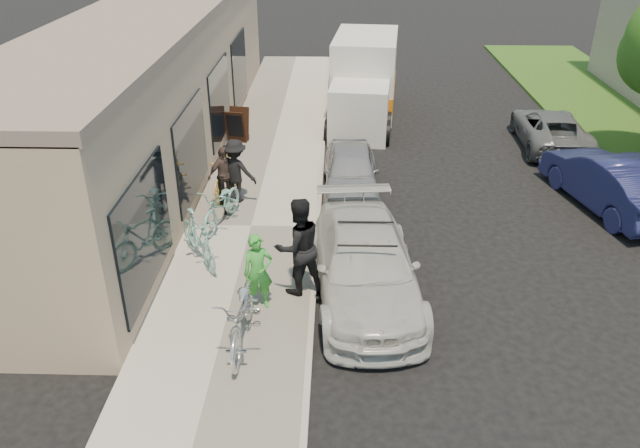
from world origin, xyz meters
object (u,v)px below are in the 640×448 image
object	(u,v)px
woman_rider	(258,272)
cruiser_bike_b	(222,205)
cruiser_bike_a	(198,238)
bystander_b	(224,175)
bike_rack	(222,192)
bystander_a	(236,171)
far_car_blue	(610,181)
tandem_bike	(243,315)
cruiser_bike_c	(226,176)
sedan_silver	(351,171)
sandwich_board	(237,125)
far_car_gray	(551,129)
moving_truck	(364,83)
man_standing	(298,246)
sedan_white	(365,265)

from	to	relation	value
woman_rider	cruiser_bike_b	xyz separation A→B (m)	(-1.23, 3.24, -0.25)
cruiser_bike_a	bystander_b	world-z (taller)	bystander_b
bike_rack	bystander_a	xyz separation A→B (m)	(0.27, 0.53, 0.32)
far_car_blue	bystander_a	world-z (taller)	bystander_a
tandem_bike	bystander_b	world-z (taller)	bystander_b
far_car_blue	cruiser_bike_c	bearing A→B (deg)	-13.92
bike_rack	sedan_silver	distance (m)	3.46
tandem_bike	bike_rack	bearing A→B (deg)	104.16
cruiser_bike_b	tandem_bike	bearing A→B (deg)	-61.39
sandwich_board	cruiser_bike_a	distance (m)	7.14
far_car_gray	cruiser_bike_a	xyz separation A→B (m)	(-9.48, -7.42, 0.12)
sedan_silver	cruiser_bike_b	size ratio (longest dim) A/B	1.85
bike_rack	bystander_b	distance (m)	0.49
moving_truck	man_standing	size ratio (longest dim) A/B	2.92
woman_rider	cruiser_bike_b	size ratio (longest dim) A/B	0.79
cruiser_bike_a	cruiser_bike_b	xyz separation A→B (m)	(0.22, 1.64, -0.04)
cruiser_bike_b	bystander_a	world-z (taller)	bystander_a
far_car_gray	bystander_a	bearing A→B (deg)	29.71
sedan_white	bystander_b	xyz separation A→B (m)	(-3.35, 3.75, 0.20)
far_car_blue	bystander_b	world-z (taller)	bystander_b
moving_truck	woman_rider	world-z (taller)	moving_truck
tandem_bike	bystander_b	distance (m)	5.61
cruiser_bike_c	bystander_a	size ratio (longest dim) A/B	1.10
woman_rider	far_car_blue	bearing A→B (deg)	13.16
sandwich_board	sedan_white	bearing A→B (deg)	-55.51
bike_rack	sedan_silver	size ratio (longest dim) A/B	0.23
far_car_gray	sedan_white	bearing A→B (deg)	57.54
man_standing	far_car_blue	bearing A→B (deg)	-178.43
bike_rack	cruiser_bike_b	xyz separation A→B (m)	(0.13, -0.74, 0.01)
far_car_gray	man_standing	size ratio (longest dim) A/B	2.08
tandem_bike	far_car_gray	bearing A→B (deg)	51.57
far_car_blue	cruiser_bike_b	distance (m)	9.56
tandem_bike	cruiser_bike_a	xyz separation A→B (m)	(-1.30, 2.66, -0.03)
sedan_silver	bystander_b	size ratio (longest dim) A/B	2.40
sedan_white	cruiser_bike_a	bearing A→B (deg)	159.62
bystander_b	cruiser_bike_b	bearing A→B (deg)	-124.55
far_car_blue	cruiser_bike_b	world-z (taller)	far_car_blue
sedan_silver	woman_rider	distance (m)	5.74
sandwich_board	bystander_b	world-z (taller)	bystander_b
sedan_silver	cruiser_bike_a	xyz separation A→B (m)	(-3.23, -3.85, 0.09)
tandem_bike	man_standing	size ratio (longest dim) A/B	1.10
far_car_gray	cruiser_bike_a	bearing A→B (deg)	41.49
sedan_white	bystander_b	world-z (taller)	bystander_b
far_car_gray	cruiser_bike_a	distance (m)	12.04
sedan_white	tandem_bike	distance (m)	2.74
far_car_gray	cruiser_bike_c	distance (m)	10.31
woman_rider	man_standing	world-z (taller)	man_standing
far_car_gray	bystander_a	world-z (taller)	bystander_a
bystander_b	far_car_gray	bearing A→B (deg)	-14.97
bystander_a	cruiser_bike_a	bearing A→B (deg)	98.92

